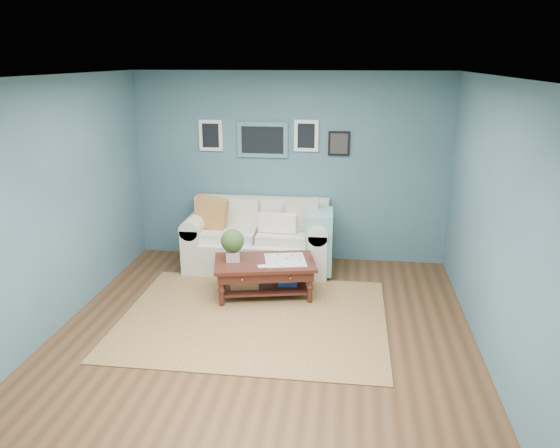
# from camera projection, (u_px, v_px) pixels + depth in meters

# --- Properties ---
(room_shell) EXTENTS (5.00, 5.02, 2.70)m
(room_shell) POSITION_uv_depth(u_px,v_px,m) (261.00, 214.00, 5.49)
(room_shell) COLOR brown
(room_shell) RESTS_ON ground
(area_rug) EXTENTS (3.00, 2.40, 0.01)m
(area_rug) POSITION_uv_depth(u_px,v_px,m) (254.00, 318.00, 6.26)
(area_rug) COLOR brown
(area_rug) RESTS_ON ground
(loveseat) EXTENTS (2.04, 0.93, 1.05)m
(loveseat) POSITION_uv_depth(u_px,v_px,m) (265.00, 239.00, 7.67)
(loveseat) COLOR silver
(loveseat) RESTS_ON ground
(coffee_table) EXTENTS (1.35, 0.96, 0.86)m
(coffee_table) POSITION_uv_depth(u_px,v_px,m) (259.00, 267.00, 6.76)
(coffee_table) COLOR #33150C
(coffee_table) RESTS_ON ground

